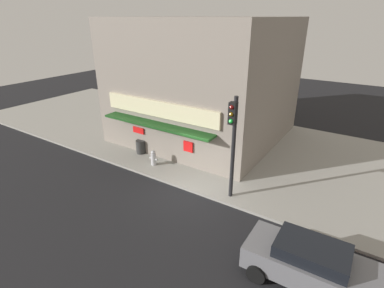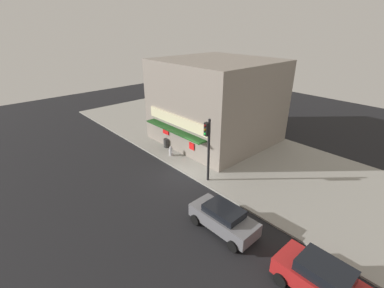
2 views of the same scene
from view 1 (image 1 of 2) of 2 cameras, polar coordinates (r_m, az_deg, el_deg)
name	(u,v)px [view 1 (image 1 of 2)]	position (r m, az deg, el deg)	size (l,w,h in m)	color
ground_plane	(188,191)	(14.77, -0.83, -9.13)	(65.03, 65.03, 0.00)	black
sidewalk	(239,148)	(19.44, 9.13, -0.77)	(43.35, 12.08, 0.13)	gray
corner_building	(205,80)	(20.36, 2.56, 12.33)	(10.10, 10.67, 7.79)	gray
traffic_light	(233,136)	(12.81, 7.91, 1.57)	(0.32, 0.58, 4.82)	black
fire_hydrant	(153,158)	(16.90, -7.46, -2.68)	(0.54, 0.30, 0.89)	#B2B2B7
trash_can	(141,147)	(18.50, -9.85, -0.51)	(0.59, 0.59, 0.82)	#2D2D2D
pedestrian	(225,159)	(15.56, 6.46, -2.88)	(0.47, 0.53, 1.76)	brown
parked_car_grey	(310,263)	(10.69, 21.77, -20.62)	(4.05, 1.95, 1.54)	slate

